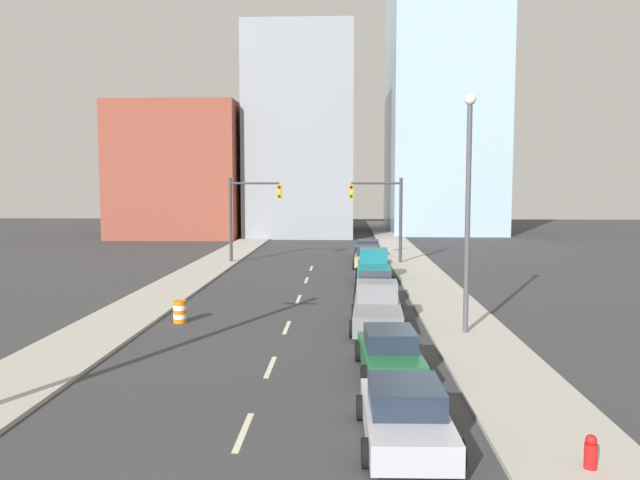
# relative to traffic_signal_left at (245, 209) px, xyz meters

# --- Properties ---
(sidewalk_left) EXTENTS (3.23, 92.05, 0.13)m
(sidewalk_left) POSITION_rel_traffic_signal_left_xyz_m (-2.19, 7.03, -4.04)
(sidewalk_left) COLOR #ADA89E
(sidewalk_left) RESTS_ON ground
(sidewalk_right) EXTENTS (3.23, 92.05, 0.13)m
(sidewalk_right) POSITION_rel_traffic_signal_left_xyz_m (12.43, 7.03, -4.04)
(sidewalk_right) COLOR #ADA89E
(sidewalk_right) RESTS_ON ground
(lane_stripe_at_7m) EXTENTS (0.16, 2.40, 0.01)m
(lane_stripe_at_7m) POSITION_rel_traffic_signal_left_xyz_m (5.12, -31.98, -4.10)
(lane_stripe_at_7m) COLOR beige
(lane_stripe_at_7m) RESTS_ON ground
(lane_stripe_at_12m) EXTENTS (0.16, 2.40, 0.01)m
(lane_stripe_at_12m) POSITION_rel_traffic_signal_left_xyz_m (5.12, -26.66, -4.10)
(lane_stripe_at_12m) COLOR beige
(lane_stripe_at_12m) RESTS_ON ground
(lane_stripe_at_18m) EXTENTS (0.16, 2.40, 0.01)m
(lane_stripe_at_18m) POSITION_rel_traffic_signal_left_xyz_m (5.12, -21.06, -4.10)
(lane_stripe_at_18m) COLOR beige
(lane_stripe_at_18m) RESTS_ON ground
(lane_stripe_at_24m) EXTENTS (0.16, 2.40, 0.01)m
(lane_stripe_at_24m) POSITION_rel_traffic_signal_left_xyz_m (5.12, -14.66, -4.10)
(lane_stripe_at_24m) COLOR beige
(lane_stripe_at_24m) RESTS_ON ground
(lane_stripe_at_31m) EXTENTS (0.16, 2.40, 0.01)m
(lane_stripe_at_31m) POSITION_rel_traffic_signal_left_xyz_m (5.12, -8.27, -4.10)
(lane_stripe_at_31m) COLOR beige
(lane_stripe_at_31m) RESTS_ON ground
(lane_stripe_at_36m) EXTENTS (0.16, 2.40, 0.01)m
(lane_stripe_at_36m) POSITION_rel_traffic_signal_left_xyz_m (5.12, -2.75, -4.10)
(lane_stripe_at_36m) COLOR beige
(lane_stripe_at_36m) RESTS_ON ground
(building_brick_left) EXTENTS (14.00, 16.00, 14.80)m
(building_brick_left) POSITION_rel_traffic_signal_left_xyz_m (-11.16, 25.92, 3.29)
(building_brick_left) COLOR brown
(building_brick_left) RESTS_ON ground
(building_office_center) EXTENTS (12.00, 20.00, 23.29)m
(building_office_center) POSITION_rel_traffic_signal_left_xyz_m (2.32, 29.92, 7.54)
(building_office_center) COLOR gray
(building_office_center) RESTS_ON ground
(building_glass_right) EXTENTS (13.00, 20.00, 31.77)m
(building_glass_right) POSITION_rel_traffic_signal_left_xyz_m (19.51, 33.92, 11.78)
(building_glass_right) COLOR #99B7CC
(building_glass_right) RESTS_ON ground
(traffic_signal_left) EXTENTS (3.96, 0.35, 6.39)m
(traffic_signal_left) POSITION_rel_traffic_signal_left_xyz_m (0.00, 0.00, 0.00)
(traffic_signal_left) COLOR #38383D
(traffic_signal_left) RESTS_ON ground
(traffic_signal_right) EXTENTS (3.96, 0.35, 6.39)m
(traffic_signal_right) POSITION_rel_traffic_signal_left_xyz_m (10.53, 0.00, 0.00)
(traffic_signal_right) COLOR #38383D
(traffic_signal_right) RESTS_ON ground
(traffic_barrel) EXTENTS (0.56, 0.56, 0.95)m
(traffic_barrel) POSITION_rel_traffic_signal_left_xyz_m (0.47, -20.34, -3.63)
(traffic_barrel) COLOR orange
(traffic_barrel) RESTS_ON ground
(street_lamp) EXTENTS (0.44, 0.44, 9.31)m
(street_lamp) POSITION_rel_traffic_signal_left_xyz_m (12.23, -22.14, 1.23)
(street_lamp) COLOR #4C4C51
(street_lamp) RESTS_ON ground
(fire_hydrant) EXTENTS (0.26, 0.26, 0.84)m
(fire_hydrant) POSITION_rel_traffic_signal_left_xyz_m (12.53, -33.86, -3.69)
(fire_hydrant) COLOR red
(fire_hydrant) RESTS_ON ground
(sedan_silver) EXTENTS (2.20, 4.32, 1.39)m
(sedan_silver) POSITION_rel_traffic_signal_left_xyz_m (8.92, -32.40, -3.47)
(sedan_silver) COLOR #B2B2BC
(sedan_silver) RESTS_ON ground
(sedan_green) EXTENTS (2.16, 4.38, 1.41)m
(sedan_green) POSITION_rel_traffic_signal_left_xyz_m (8.93, -27.16, -3.46)
(sedan_green) COLOR #1E6033
(sedan_green) RESTS_ON ground
(pickup_truck_gray) EXTENTS (2.34, 5.32, 1.83)m
(pickup_truck_gray) POSITION_rel_traffic_signal_left_xyz_m (8.85, -20.93, -3.35)
(pickup_truck_gray) COLOR slate
(pickup_truck_gray) RESTS_ON ground
(sedan_white) EXTENTS (2.18, 4.57, 1.46)m
(sedan_white) POSITION_rel_traffic_signal_left_xyz_m (9.00, -15.47, -3.43)
(sedan_white) COLOR silver
(sedan_white) RESTS_ON ground
(pickup_truck_teal) EXTENTS (2.32, 5.55, 1.94)m
(pickup_truck_teal) POSITION_rel_traffic_signal_left_xyz_m (9.25, -8.48, -3.31)
(pickup_truck_teal) COLOR #196B75
(pickup_truck_teal) RESTS_ON ground
(sedan_tan) EXTENTS (2.17, 4.28, 1.54)m
(sedan_tan) POSITION_rel_traffic_signal_left_xyz_m (9.10, -1.90, -3.41)
(sedan_tan) COLOR tan
(sedan_tan) RESTS_ON ground
(sedan_maroon) EXTENTS (2.28, 4.36, 1.42)m
(sedan_maroon) POSITION_rel_traffic_signal_left_xyz_m (9.36, 3.87, -3.45)
(sedan_maroon) COLOR maroon
(sedan_maroon) RESTS_ON ground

